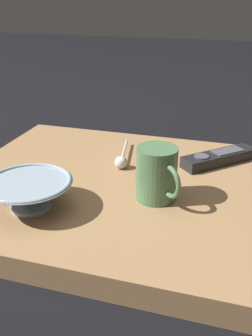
{
  "coord_description": "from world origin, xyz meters",
  "views": [
    {
      "loc": [
        -0.23,
        0.69,
        0.41
      ],
      "look_at": [
        -0.02,
        -0.03,
        0.07
      ],
      "focal_mm": 41.22,
      "sensor_mm": 36.0,
      "label": 1
    }
  ],
  "objects": [
    {
      "name": "cereal_bowl",
      "position": [
        0.11,
        0.15,
        0.08
      ],
      "size": [
        0.16,
        0.16,
        0.06
      ],
      "color": "#8C9EAD",
      "rests_on": "table"
    },
    {
      "name": "teaspoon",
      "position": [
        0.01,
        -0.08,
        0.06
      ],
      "size": [
        0.04,
        0.16,
        0.03
      ],
      "color": "silver",
      "rests_on": "table"
    },
    {
      "name": "coffee_mug",
      "position": [
        -0.1,
        0.05,
        0.1
      ],
      "size": [
        0.1,
        0.1,
        0.1
      ],
      "color": "#4C724C",
      "rests_on": "table"
    },
    {
      "name": "table",
      "position": [
        0.0,
        0.0,
        0.02
      ],
      "size": [
        0.67,
        0.58,
        0.05
      ],
      "color": "#936D47",
      "rests_on": "ground"
    },
    {
      "name": "tv_remote_near",
      "position": [
        -0.2,
        -0.16,
        0.06
      ],
      "size": [
        0.17,
        0.16,
        0.03
      ],
      "color": "black",
      "rests_on": "table"
    },
    {
      "name": "ground_plane",
      "position": [
        0.0,
        0.0,
        0.0
      ],
      "size": [
        6.0,
        6.0,
        0.0
      ],
      "primitive_type": "plane",
      "color": "black"
    }
  ]
}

